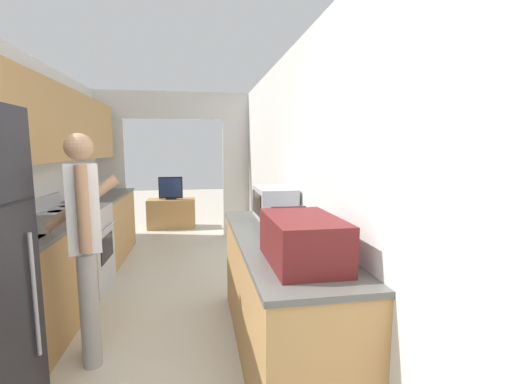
{
  "coord_description": "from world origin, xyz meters",
  "views": [
    {
      "loc": [
        0.39,
        -1.1,
        1.57
      ],
      "look_at": [
        1.12,
        3.24,
        1.0
      ],
      "focal_mm": 24.0,
      "sensor_mm": 36.0,
      "label": 1
    }
  ],
  "objects_px": {
    "suitcase": "(302,240)",
    "person": "(85,242)",
    "microwave": "(274,203)",
    "tv_cabinet": "(172,213)",
    "knife": "(88,200)",
    "range_oven": "(77,248)",
    "book_stack": "(278,230)",
    "television": "(171,188)"
  },
  "relations": [
    {
      "from": "suitcase",
      "to": "tv_cabinet",
      "type": "xyz_separation_m",
      "value": [
        -1.11,
        5.0,
        -0.76
      ]
    },
    {
      "from": "person",
      "to": "microwave",
      "type": "relative_size",
      "value": 3.24
    },
    {
      "from": "book_stack",
      "to": "microwave",
      "type": "bearing_deg",
      "value": 80.39
    },
    {
      "from": "tv_cabinet",
      "to": "knife",
      "type": "distance_m",
      "value": 2.52
    },
    {
      "from": "suitcase",
      "to": "tv_cabinet",
      "type": "relative_size",
      "value": 0.69
    },
    {
      "from": "suitcase",
      "to": "television",
      "type": "xyz_separation_m",
      "value": [
        -1.11,
        4.96,
        -0.26
      ]
    },
    {
      "from": "person",
      "to": "suitcase",
      "type": "height_order",
      "value": "person"
    },
    {
      "from": "suitcase",
      "to": "person",
      "type": "bearing_deg",
      "value": 152.25
    },
    {
      "from": "television",
      "to": "suitcase",
      "type": "bearing_deg",
      "value": -77.33
    },
    {
      "from": "television",
      "to": "knife",
      "type": "distance_m",
      "value": 2.4
    },
    {
      "from": "person",
      "to": "knife",
      "type": "bearing_deg",
      "value": -2.16
    },
    {
      "from": "microwave",
      "to": "book_stack",
      "type": "relative_size",
      "value": 1.78
    },
    {
      "from": "range_oven",
      "to": "book_stack",
      "type": "bearing_deg",
      "value": -37.5
    },
    {
      "from": "suitcase",
      "to": "tv_cabinet",
      "type": "height_order",
      "value": "suitcase"
    },
    {
      "from": "person",
      "to": "knife",
      "type": "distance_m",
      "value": 2.06
    },
    {
      "from": "suitcase",
      "to": "television",
      "type": "distance_m",
      "value": 5.09
    },
    {
      "from": "suitcase",
      "to": "microwave",
      "type": "xyz_separation_m",
      "value": [
        0.11,
        1.24,
        0.01
      ]
    },
    {
      "from": "range_oven",
      "to": "microwave",
      "type": "height_order",
      "value": "microwave"
    },
    {
      "from": "microwave",
      "to": "tv_cabinet",
      "type": "xyz_separation_m",
      "value": [
        -1.23,
        3.76,
        -0.78
      ]
    },
    {
      "from": "range_oven",
      "to": "book_stack",
      "type": "xyz_separation_m",
      "value": [
        1.94,
        -1.49,
        0.49
      ]
    },
    {
      "from": "range_oven",
      "to": "television",
      "type": "bearing_deg",
      "value": 74.04
    },
    {
      "from": "book_stack",
      "to": "range_oven",
      "type": "bearing_deg",
      "value": 142.5
    },
    {
      "from": "knife",
      "to": "television",
      "type": "bearing_deg",
      "value": 106.53
    },
    {
      "from": "person",
      "to": "knife",
      "type": "xyz_separation_m",
      "value": [
        -0.56,
        1.98,
        0.02
      ]
    },
    {
      "from": "range_oven",
      "to": "tv_cabinet",
      "type": "distance_m",
      "value": 2.98
    },
    {
      "from": "range_oven",
      "to": "knife",
      "type": "height_order",
      "value": "range_oven"
    },
    {
      "from": "tv_cabinet",
      "to": "television",
      "type": "height_order",
      "value": "television"
    },
    {
      "from": "television",
      "to": "knife",
      "type": "relative_size",
      "value": 1.41
    },
    {
      "from": "book_stack",
      "to": "tv_cabinet",
      "type": "distance_m",
      "value": 4.55
    },
    {
      "from": "range_oven",
      "to": "suitcase",
      "type": "bearing_deg",
      "value": -47.93
    },
    {
      "from": "knife",
      "to": "suitcase",
      "type": "bearing_deg",
      "value": -17.2
    },
    {
      "from": "tv_cabinet",
      "to": "range_oven",
      "type": "bearing_deg",
      "value": -105.74
    },
    {
      "from": "suitcase",
      "to": "microwave",
      "type": "height_order",
      "value": "microwave"
    },
    {
      "from": "suitcase",
      "to": "knife",
      "type": "height_order",
      "value": "suitcase"
    },
    {
      "from": "range_oven",
      "to": "television",
      "type": "height_order",
      "value": "range_oven"
    },
    {
      "from": "tv_cabinet",
      "to": "knife",
      "type": "height_order",
      "value": "knife"
    },
    {
      "from": "microwave",
      "to": "knife",
      "type": "bearing_deg",
      "value": 144.47
    },
    {
      "from": "microwave",
      "to": "television",
      "type": "xyz_separation_m",
      "value": [
        -1.23,
        3.72,
        -0.27
      ]
    },
    {
      "from": "tv_cabinet",
      "to": "person",
      "type": "bearing_deg",
      "value": -93.69
    },
    {
      "from": "suitcase",
      "to": "book_stack",
      "type": "distance_m",
      "value": 0.65
    },
    {
      "from": "microwave",
      "to": "range_oven",
      "type": "bearing_deg",
      "value": 156.34
    },
    {
      "from": "person",
      "to": "book_stack",
      "type": "height_order",
      "value": "person"
    }
  ]
}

